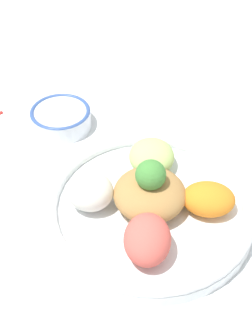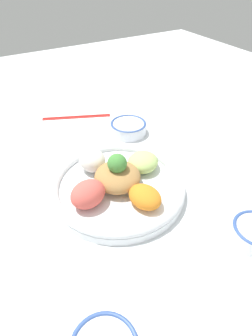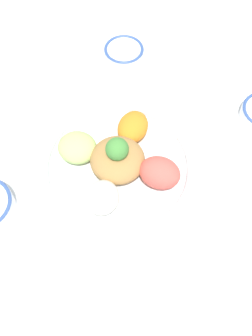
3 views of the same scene
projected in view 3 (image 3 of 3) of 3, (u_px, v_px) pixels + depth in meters
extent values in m
plane|color=white|center=(124.00, 183.00, 0.80)|extent=(2.40, 2.40, 0.00)
cylinder|color=white|center=(118.00, 169.00, 0.81)|extent=(0.32, 0.32, 0.02)
torus|color=white|center=(118.00, 165.00, 0.79)|extent=(0.32, 0.32, 0.02)
ellipsoid|color=orange|center=(133.00, 127.00, 0.82)|extent=(0.08, 0.09, 0.04)
ellipsoid|color=#B7DB7A|center=(77.00, 147.00, 0.79)|extent=(0.10, 0.09, 0.05)
ellipsoid|color=white|center=(100.00, 197.00, 0.73)|extent=(0.08, 0.08, 0.06)
ellipsoid|color=#E55B51|center=(160.00, 173.00, 0.76)|extent=(0.09, 0.08, 0.06)
ellipsoid|color=#AD7F47|center=(118.00, 160.00, 0.78)|extent=(0.11, 0.11, 0.05)
sphere|color=#478E3D|center=(117.00, 149.00, 0.74)|extent=(0.05, 0.05, 0.05)
cylinder|color=white|center=(124.00, 55.00, 0.95)|extent=(0.10, 0.10, 0.04)
torus|color=#38569E|center=(124.00, 50.00, 0.94)|extent=(0.10, 0.10, 0.01)
cylinder|color=maroon|center=(124.00, 50.00, 0.94)|extent=(0.08, 0.08, 0.00)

